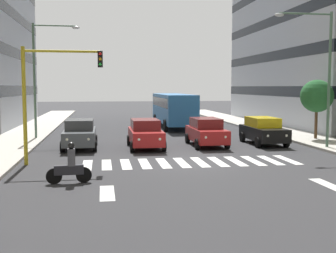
# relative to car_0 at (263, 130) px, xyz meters

# --- Properties ---
(ground_plane) EXTENTS (180.00, 180.00, 0.00)m
(ground_plane) POSITION_rel_car_0_xyz_m (5.90, 5.80, -0.89)
(ground_plane) COLOR #2D2D30
(building_left_block_0) EXTENTS (9.38, 23.84, 19.56)m
(building_left_block_0) POSITION_rel_car_0_xyz_m (-10.41, -13.80, 8.90)
(building_left_block_0) COLOR #ADB2BC
(building_left_block_0) RESTS_ON ground_plane
(crosswalk_markings) EXTENTS (10.35, 2.80, 0.01)m
(crosswalk_markings) POSITION_rel_car_0_xyz_m (5.90, 5.80, -0.88)
(crosswalk_markings) COLOR silver
(crosswalk_markings) RESTS_ON ground_plane
(lane_arrow_0) EXTENTS (0.50, 2.20, 0.01)m
(lane_arrow_0) POSITION_rel_car_0_xyz_m (1.81, 11.30, -0.88)
(lane_arrow_0) COLOR silver
(lane_arrow_0) RESTS_ON ground_plane
(lane_arrow_1) EXTENTS (0.50, 2.20, 0.01)m
(lane_arrow_1) POSITION_rel_car_0_xyz_m (9.99, 11.30, -0.88)
(lane_arrow_1) COLOR silver
(lane_arrow_1) RESTS_ON ground_plane
(car_0) EXTENTS (2.02, 4.44, 1.72)m
(car_0) POSITION_rel_car_0_xyz_m (0.00, 0.00, 0.00)
(car_0) COLOR black
(car_0) RESTS_ON ground_plane
(car_1) EXTENTS (2.02, 4.44, 1.72)m
(car_1) POSITION_rel_car_0_xyz_m (3.77, 0.19, 0.00)
(car_1) COLOR maroon
(car_1) RESTS_ON ground_plane
(car_2) EXTENTS (2.02, 4.44, 1.72)m
(car_2) POSITION_rel_car_0_xyz_m (7.59, 0.60, 0.00)
(car_2) COLOR maroon
(car_2) RESTS_ON ground_plane
(car_3) EXTENTS (2.02, 4.44, 1.72)m
(car_3) POSITION_rel_car_0_xyz_m (11.46, 0.07, 0.00)
(car_3) COLOR #474C51
(car_3) RESTS_ON ground_plane
(bus_behind_traffic) EXTENTS (2.78, 10.50, 3.00)m
(bus_behind_traffic) POSITION_rel_car_0_xyz_m (3.77, -12.32, 0.97)
(bus_behind_traffic) COLOR #286BAD
(bus_behind_traffic) RESTS_ON ground_plane
(motorcycle_with_rider) EXTENTS (1.70, 0.38, 1.57)m
(motorcycle_with_rider) POSITION_rel_car_0_xyz_m (11.36, 9.57, -0.24)
(motorcycle_with_rider) COLOR black
(motorcycle_with_rider) RESTS_ON ground_plane
(traffic_light_gantry) EXTENTS (3.71, 0.36, 5.50)m
(traffic_light_gantry) POSITION_rel_car_0_xyz_m (12.66, 5.28, 2.76)
(traffic_light_gantry) COLOR #AD991E
(traffic_light_gantry) RESTS_ON ground_plane
(street_lamp_left) EXTENTS (3.49, 0.28, 7.77)m
(street_lamp_left) POSITION_rel_car_0_xyz_m (-2.32, 2.71, 4.03)
(street_lamp_left) COLOR #4C6B56
(street_lamp_left) RESTS_ON sidewalk_left
(street_lamp_right) EXTENTS (3.21, 0.28, 7.82)m
(street_lamp_right) POSITION_rel_car_0_xyz_m (14.19, -4.66, 4.03)
(street_lamp_right) COLOR #4C6B56
(street_lamp_right) RESTS_ON sidewalk_right
(street_tree_1) EXTENTS (2.21, 2.21, 3.99)m
(street_tree_1) POSITION_rel_car_0_xyz_m (-4.26, -1.29, 2.14)
(street_tree_1) COLOR #513823
(street_tree_1) RESTS_ON sidewalk_left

